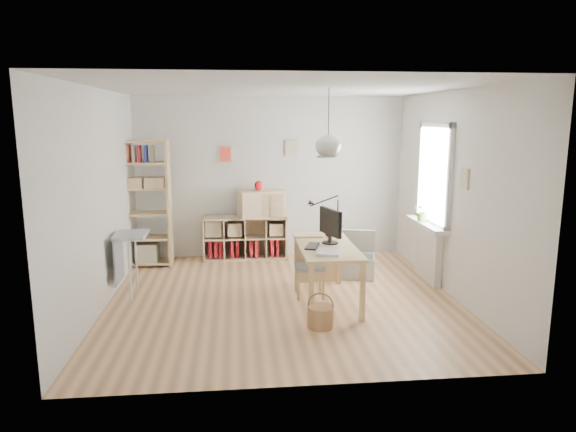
{
  "coord_description": "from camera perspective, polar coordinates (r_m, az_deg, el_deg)",
  "views": [
    {
      "loc": [
        -0.58,
        -6.4,
        2.33
      ],
      "look_at": [
        0.1,
        0.3,
        1.05
      ],
      "focal_mm": 32.0,
      "sensor_mm": 36.0,
      "label": 1
    }
  ],
  "objects": [
    {
      "name": "wicker_basket",
      "position": [
        5.92,
        3.63,
        -11.02
      ],
      "size": [
        0.3,
        0.3,
        0.41
      ],
      "rotation": [
        0.0,
        0.0,
        -0.29
      ],
      "color": "#8F6540",
      "rests_on": "ground"
    },
    {
      "name": "room_shell",
      "position": [
        6.36,
        4.49,
        7.77
      ],
      "size": [
        4.5,
        4.5,
        4.5
      ],
      "color": "silver",
      "rests_on": "ground"
    },
    {
      "name": "drawer_chest",
      "position": [
        8.56,
        -2.92,
        1.4
      ],
      "size": [
        0.83,
        0.52,
        0.44
      ],
      "primitive_type": "cube",
      "rotation": [
        0.0,
        0.0,
        0.24
      ],
      "color": "#CCAD86",
      "rests_on": "cube_shelf"
    },
    {
      "name": "task_lamp",
      "position": [
        7.06,
        3.82,
        0.65
      ],
      "size": [
        0.47,
        0.17,
        0.5
      ],
      "color": "black",
      "rests_on": "desk"
    },
    {
      "name": "red_vase",
      "position": [
        8.52,
        -3.29,
        3.39
      ],
      "size": [
        0.14,
        0.14,
        0.16
      ],
      "primitive_type": "ellipsoid",
      "color": "maroon",
      "rests_on": "drawer_chest"
    },
    {
      "name": "chair",
      "position": [
        6.86,
        2.38,
        -5.2
      ],
      "size": [
        0.39,
        0.39,
        0.78
      ],
      "rotation": [
        0.0,
        0.0,
        -0.03
      ],
      "color": "#99999C",
      "rests_on": "ground"
    },
    {
      "name": "yarn_ball",
      "position": [
        6.96,
        4.68,
        -1.79
      ],
      "size": [
        0.15,
        0.15,
        0.15
      ],
      "primitive_type": "sphere",
      "color": "#4B0A11",
      "rests_on": "desk"
    },
    {
      "name": "side_table",
      "position": [
        7.1,
        -17.5,
        -3.28
      ],
      "size": [
        0.4,
        0.55,
        0.85
      ],
      "color": "#99999C",
      "rests_on": "ground"
    },
    {
      "name": "desk",
      "position": [
        6.57,
        4.32,
        -4.03
      ],
      "size": [
        0.7,
        1.5,
        0.75
      ],
      "color": "#D6B97B",
      "rests_on": "ground"
    },
    {
      "name": "paper_tray",
      "position": [
        6.14,
        4.55,
        -4.03
      ],
      "size": [
        0.35,
        0.39,
        0.03
      ],
      "primitive_type": "cube",
      "rotation": [
        0.0,
        0.0,
        -0.28
      ],
      "color": "white",
      "rests_on": "desk"
    },
    {
      "name": "cube_shelf",
      "position": [
        8.72,
        -4.94,
        -2.75
      ],
      "size": [
        1.4,
        0.38,
        0.72
      ],
      "color": "#CCAD86",
      "rests_on": "ground"
    },
    {
      "name": "potted_plant",
      "position": [
        7.73,
        14.73,
        0.53
      ],
      "size": [
        0.3,
        0.27,
        0.29
      ],
      "primitive_type": "imported",
      "rotation": [
        0.0,
        0.0,
        0.21
      ],
      "color": "#3B6F29",
      "rests_on": "windowsill"
    },
    {
      "name": "storage_chest",
      "position": [
        7.81,
        7.34,
        -5.04
      ],
      "size": [
        0.78,
        0.84,
        0.66
      ],
      "rotation": [
        0.0,
        0.0,
        -0.26
      ],
      "color": "silver",
      "rests_on": "ground"
    },
    {
      "name": "monitor",
      "position": [
        6.57,
        4.73,
        -0.91
      ],
      "size": [
        0.21,
        0.51,
        0.45
      ],
      "rotation": [
        0.0,
        0.0,
        0.31
      ],
      "color": "black",
      "rests_on": "desk"
    },
    {
      "name": "windowsill",
      "position": [
        7.66,
        15.14,
        -0.91
      ],
      "size": [
        0.22,
        1.2,
        0.06
      ],
      "primitive_type": "cube",
      "color": "white",
      "rests_on": "radiator"
    },
    {
      "name": "radiator",
      "position": [
        7.77,
        15.33,
        -4.01
      ],
      "size": [
        0.1,
        0.8,
        0.8
      ],
      "primitive_type": "cube",
      "color": "silver",
      "rests_on": "ground"
    },
    {
      "name": "tall_bookshelf",
      "position": [
        8.42,
        -15.7,
        1.88
      ],
      "size": [
        0.8,
        0.38,
        2.0
      ],
      "color": "#D6B97B",
      "rests_on": "ground"
    },
    {
      "name": "ground",
      "position": [
        6.83,
        -0.59,
        -9.17
      ],
      "size": [
        4.5,
        4.5,
        0.0
      ],
      "primitive_type": "plane",
      "color": "tan",
      "rests_on": "ground"
    },
    {
      "name": "keyboard",
      "position": [
        6.45,
        2.73,
        -3.35
      ],
      "size": [
        0.24,
        0.39,
        0.02
      ],
      "primitive_type": "cube",
      "rotation": [
        0.0,
        0.0,
        -0.31
      ],
      "color": "black",
      "rests_on": "desk"
    },
    {
      "name": "window_unit",
      "position": [
        7.58,
        16.01,
        4.44
      ],
      "size": [
        0.07,
        1.16,
        1.46
      ],
      "color": "white",
      "rests_on": "ground"
    }
  ]
}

